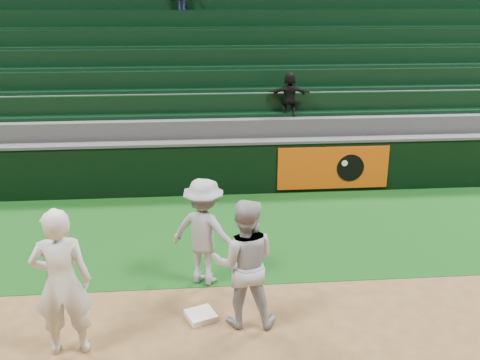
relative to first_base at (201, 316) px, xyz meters
name	(u,v)px	position (x,y,z in m)	size (l,w,h in m)	color
ground	(213,320)	(0.16, -0.05, -0.04)	(70.00, 70.00, 0.00)	brown
foul_grass	(207,232)	(0.16, 2.95, -0.04)	(36.00, 4.20, 0.01)	#0E3810
first_base	(201,316)	(0.00, 0.00, 0.00)	(0.38, 0.38, 0.09)	white
first_baseman	(62,283)	(-1.71, -0.59, 0.95)	(0.72, 0.48, 1.99)	silver
baserunner	(244,263)	(0.61, -0.14, 0.88)	(0.90, 0.70, 1.85)	#ADAFB8
base_coach	(204,232)	(0.09, 1.05, 0.83)	(1.12, 0.64, 1.73)	#9B9CA8
field_wall	(204,167)	(0.19, 5.14, 0.59)	(36.00, 0.45, 1.25)	black
stadium_seating	(200,93)	(0.16, 8.92, 1.66)	(36.00, 5.95, 5.17)	#393A3C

